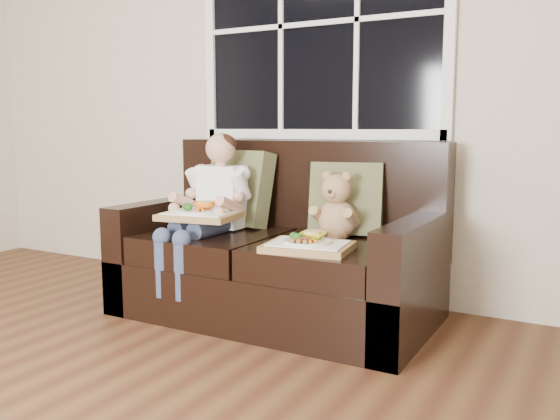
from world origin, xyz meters
The scene contains 8 objects.
window_back centered at (0.60, 2.48, 1.65)m, with size 1.62×0.04×1.37m.
loveseat centered at (0.60, 2.02, 0.31)m, with size 1.70×0.92×0.96m.
pillow_left centered at (0.22, 2.17, 0.67)m, with size 0.48×0.30×0.46m.
pillow_right centered at (0.92, 2.17, 0.65)m, with size 0.43×0.27×0.41m.
child centered at (0.22, 1.90, 0.64)m, with size 0.38×0.59×0.85m.
teddy_bear centered at (0.92, 2.04, 0.60)m, with size 0.22×0.27×0.37m.
tray_left centered at (0.25, 1.74, 0.57)m, with size 0.44×0.36×0.09m.
tray_right centered at (0.93, 1.69, 0.48)m, with size 0.45×0.36×0.09m.
Camera 1 is at (2.17, -0.82, 1.04)m, focal length 38.00 mm.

